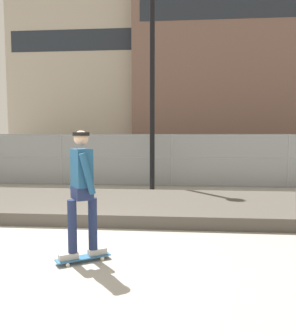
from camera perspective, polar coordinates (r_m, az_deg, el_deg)
The scene contains 10 objects.
ground_plane at distance 5.83m, azimuth -19.11°, elevation -13.43°, with size 120.00×120.00×0.00m, color #9E998E.
gravel_berm at distance 8.85m, azimuth -10.13°, elevation -5.81°, with size 14.51×3.30×0.27m, color #4C473F.
skateboard at distance 5.42m, azimuth -10.40°, elevation -14.04°, with size 0.77×0.61×0.07m.
skater at distance 5.16m, azimuth -10.61°, elevation -2.79°, with size 0.65×0.61×1.84m.
chain_fence at distance 12.76m, azimuth -5.26°, elevation 1.34°, with size 20.18×0.06×1.85m.
street_lamp at distance 11.70m, azimuth 0.69°, elevation 16.42°, with size 0.44×0.44×6.50m.
parked_car_near at distance 17.21m, azimuth -19.68°, elevation 1.81°, with size 4.40×1.96×1.66m.
parked_car_mid at distance 15.49m, azimuth 3.21°, elevation 1.75°, with size 4.49×2.12×1.66m.
library_building at distance 50.86m, azimuth -7.91°, elevation 15.22°, with size 20.16×13.03×20.89m.
office_block at distance 49.09m, azimuth 13.20°, elevation 18.03°, with size 23.90×13.88×25.16m.
Camera 1 is at (2.32, -5.01, 1.87)m, focal length 37.79 mm.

